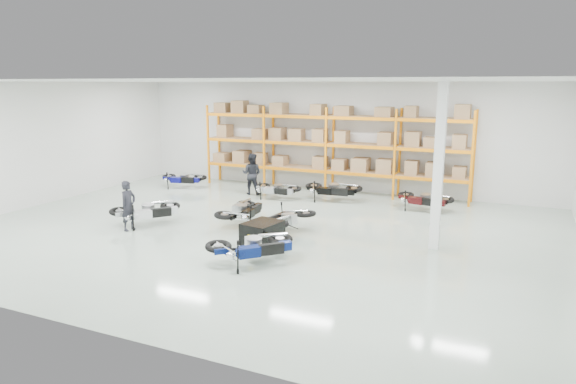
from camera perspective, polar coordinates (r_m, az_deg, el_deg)
The scene contains 14 objects.
room at distance 15.32m, azimuth -3.54°, elevation 3.77°, with size 18.00×18.00×18.00m.
pallet_rack at distance 21.19m, azimuth 4.66°, elevation 6.04°, with size 11.28×0.98×3.62m.
structural_column at distance 14.20m, azimuth 16.39°, elevation 2.66°, with size 0.25×0.25×4.50m, color white.
moto_blue_centre at distance 12.78m, azimuth -3.94°, elevation -5.49°, with size 0.87×1.95×1.19m, color #07144B, non-canonical shape.
moto_silver_left at distance 16.88m, azimuth -15.41°, elevation -1.62°, with size 0.86×1.92×1.18m, color silver, non-canonical shape.
moto_black_far_left at distance 16.38m, azimuth -5.09°, elevation -1.68°, with size 0.84×1.89×1.15m, color black, non-canonical shape.
moto_touring_right at distance 15.42m, azimuth -0.16°, elevation -2.56°, with size 0.82×1.83×1.12m, color black, non-canonical shape.
trailer at distance 14.07m, azimuth -2.86°, elevation -4.58°, with size 0.99×1.78×0.73m.
moto_back_a at distance 22.60m, azimuth -11.65°, elevation 1.77°, with size 0.77×1.73×1.06m, color navy, non-canonical shape.
moto_back_b at distance 20.02m, azimuth -1.31°, elevation 0.66°, with size 0.73×1.65×1.01m, color #A2A5AB, non-canonical shape.
moto_back_c at distance 19.70m, azimuth 4.92°, elevation 0.69°, with size 0.86×1.94×1.18m, color black, non-canonical shape.
moto_back_d at distance 18.76m, azimuth 14.82°, elevation -0.42°, with size 0.78×1.75×1.07m, color #390B0D, non-canonical shape.
person_left at distance 16.42m, azimuth -17.31°, elevation -1.46°, with size 0.56×0.37×1.54m, color black.
person_back at distance 20.85m, azimuth -4.04°, elevation 2.03°, with size 0.82×0.64×1.68m, color black.
Camera 1 is at (7.09, -13.41, 4.42)m, focal length 32.00 mm.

